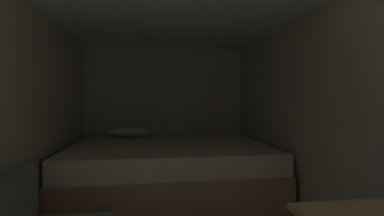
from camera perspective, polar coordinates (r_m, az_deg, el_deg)
name	(u,v)px	position (r m, az deg, el deg)	size (l,w,h in m)	color
wall_back	(165,113)	(4.59, -5.38, -1.04)	(2.59, 0.05, 2.07)	beige
wall_left	(2,128)	(2.42, -33.71, -3.38)	(0.05, 4.74, 2.07)	beige
wall_right	(333,124)	(2.66, 26.25, -2.90)	(0.05, 4.74, 2.07)	beige
bed	(169,171)	(3.68, -4.62, -12.42)	(2.37, 1.88, 0.85)	tan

